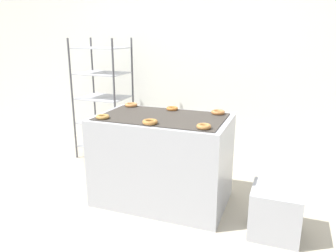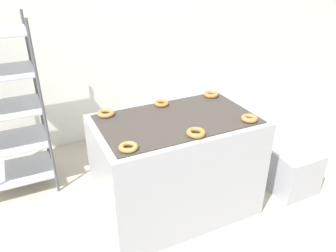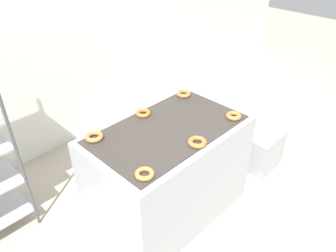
# 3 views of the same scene
# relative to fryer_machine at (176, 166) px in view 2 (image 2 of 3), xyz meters

# --- Properties ---
(wall_back) EXTENTS (8.00, 0.05, 2.80)m
(wall_back) POSITION_rel_fryer_machine_xyz_m (-0.00, 1.50, 0.98)
(wall_back) COLOR silver
(wall_back) RESTS_ON ground_plane
(fryer_machine) EXTENTS (1.21, 0.75, 0.84)m
(fryer_machine) POSITION_rel_fryer_machine_xyz_m (0.00, 0.00, 0.00)
(fryer_machine) COLOR #A8AAB2
(fryer_machine) RESTS_ON ground_plane
(baking_rack_cart) EXTENTS (0.62, 0.51, 1.51)m
(baking_rack_cart) POSITION_rel_fryer_machine_xyz_m (-1.16, 0.90, 0.35)
(baking_rack_cart) COLOR #4C4C51
(baking_rack_cart) RESTS_ON ground_plane
(glaze_bin) EXTENTS (0.38, 0.37, 0.39)m
(glaze_bin) POSITION_rel_fryer_machine_xyz_m (1.05, -0.22, -0.22)
(glaze_bin) COLOR #A8AAB2
(glaze_bin) RESTS_ON ground_plane
(donut_near_left) EXTENTS (0.12, 0.12, 0.03)m
(donut_near_left) POSITION_rel_fryer_machine_xyz_m (-0.46, -0.26, 0.43)
(donut_near_left) COLOR #AD7D3E
(donut_near_left) RESTS_ON fryer_machine
(donut_near_center) EXTENTS (0.13, 0.13, 0.03)m
(donut_near_center) POSITION_rel_fryer_machine_xyz_m (-0.00, -0.28, 0.44)
(donut_near_center) COLOR #A86F33
(donut_near_center) RESTS_ON fryer_machine
(donut_near_right) EXTENTS (0.12, 0.12, 0.04)m
(donut_near_right) POSITION_rel_fryer_machine_xyz_m (0.45, -0.26, 0.44)
(donut_near_right) COLOR #AD7239
(donut_near_right) RESTS_ON fryer_machine
(donut_far_left) EXTENTS (0.13, 0.13, 0.03)m
(donut_far_left) POSITION_rel_fryer_machine_xyz_m (-0.45, 0.28, 0.44)
(donut_far_left) COLOR #B9773F
(donut_far_left) RESTS_ON fryer_machine
(donut_far_center) EXTENTS (0.12, 0.12, 0.03)m
(donut_far_center) POSITION_rel_fryer_machine_xyz_m (-0.00, 0.27, 0.43)
(donut_far_center) COLOR #BB6B2B
(donut_far_center) RESTS_ON fryer_machine
(donut_far_right) EXTENTS (0.13, 0.13, 0.04)m
(donut_far_right) POSITION_rel_fryer_machine_xyz_m (0.46, 0.26, 0.44)
(donut_far_right) COLOR #B26E39
(donut_far_right) RESTS_ON fryer_machine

